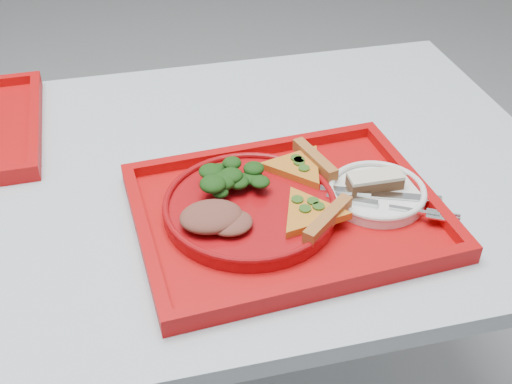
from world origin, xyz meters
TOP-DOWN VIEW (x-y plane):
  - table at (0.00, 0.00)m, footprint 1.60×0.80m
  - tray_main at (0.30, -0.15)m, footprint 0.47×0.38m
  - dinner_plate at (0.25, -0.14)m, footprint 0.26×0.26m
  - side_plate at (0.45, -0.15)m, footprint 0.15×0.15m
  - pizza_slice_a at (0.32, -0.19)m, footprint 0.16×0.16m
  - pizza_slice_b at (0.34, -0.07)m, footprint 0.15×0.14m
  - salad_heap at (0.23, -0.09)m, footprint 0.09×0.08m
  - meat_portion at (0.18, -0.17)m, footprint 0.09×0.07m
  - dessert_bar at (0.45, -0.14)m, footprint 0.08×0.03m
  - knife at (0.45, -0.16)m, footprint 0.18×0.08m
  - fork at (0.45, -0.19)m, footprint 0.17×0.11m

SIDE VIEW (x-z plane):
  - table at x=0.00m, z-range 0.30..1.05m
  - tray_main at x=0.30m, z-range 0.75..0.76m
  - side_plate at x=0.45m, z-range 0.76..0.78m
  - dinner_plate at x=0.25m, z-range 0.76..0.78m
  - knife at x=0.45m, z-range 0.78..0.78m
  - fork at x=0.45m, z-range 0.78..0.78m
  - dessert_bar at x=0.45m, z-range 0.78..0.80m
  - pizza_slice_a at x=0.32m, z-range 0.78..0.80m
  - pizza_slice_b at x=0.34m, z-range 0.78..0.80m
  - meat_portion at x=0.18m, z-range 0.78..0.81m
  - salad_heap at x=0.23m, z-range 0.78..0.83m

